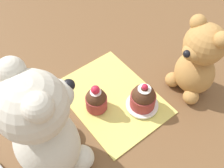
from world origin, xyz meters
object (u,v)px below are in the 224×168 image
(saucer_plate, at_px, (142,105))
(teaspoon, at_px, (23,109))
(teddy_bear_tan, at_px, (198,61))
(cupcake_near_tan_bear, at_px, (143,97))
(cupcake_near_cream_bear, at_px, (97,101))
(teddy_bear_cream, at_px, (44,129))

(saucer_plate, height_order, teaspoon, saucer_plate)
(teddy_bear_tan, distance_m, cupcake_near_tan_bear, 0.15)
(teddy_bear_tan, distance_m, saucer_plate, 0.16)
(cupcake_near_cream_bear, distance_m, cupcake_near_tan_bear, 0.10)
(teddy_bear_tan, height_order, teaspoon, teddy_bear_tan)
(teddy_bear_cream, distance_m, cupcake_near_cream_bear, 0.17)
(teddy_bear_cream, relative_size, teddy_bear_tan, 1.32)
(cupcake_near_cream_bear, bearing_deg, teddy_bear_tan, -112.05)
(cupcake_near_cream_bear, height_order, teaspoon, cupcake_near_cream_bear)
(cupcake_near_tan_bear, height_order, teaspoon, cupcake_near_tan_bear)
(teddy_bear_cream, height_order, cupcake_near_tan_bear, teddy_bear_cream)
(cupcake_near_cream_bear, distance_m, saucer_plate, 0.11)
(saucer_plate, xyz_separation_m, cupcake_near_tan_bear, (0.00, 0.00, 0.03))
(cupcake_near_tan_bear, xyz_separation_m, teaspoon, (0.17, 0.23, -0.04))
(teddy_bear_tan, bearing_deg, cupcake_near_tan_bear, -98.55)
(teddy_bear_tan, height_order, cupcake_near_cream_bear, teddy_bear_tan)
(teddy_bear_tan, distance_m, teaspoon, 0.42)
(saucer_plate, bearing_deg, cupcake_near_tan_bear, 0.00)
(teddy_bear_cream, xyz_separation_m, cupcake_near_tan_bear, (-0.02, -0.23, -0.08))
(cupcake_near_cream_bear, relative_size, cupcake_near_tan_bear, 1.03)
(teddy_bear_cream, bearing_deg, saucer_plate, -94.23)
(teddy_bear_cream, bearing_deg, teddy_bear_tan, -97.43)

